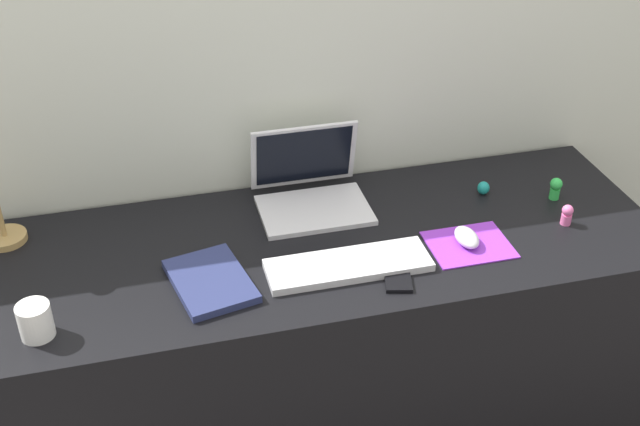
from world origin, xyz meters
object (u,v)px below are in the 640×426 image
at_px(laptop, 310,185).
at_px(coffee_mug, 35,321).
at_px(keyboard, 348,265).
at_px(toy_figurine_teal, 483,188).
at_px(notebook_pad, 211,281).
at_px(mouse, 467,237).
at_px(toy_figurine_green, 556,188).
at_px(toy_figurine_pink, 567,214).
at_px(cell_phone, 397,275).

xyz_separation_m(laptop, coffee_mug, (-0.72, -0.39, -0.01)).
relative_size(keyboard, toy_figurine_teal, 10.73).
xyz_separation_m(laptop, notebook_pad, (-0.32, -0.30, -0.04)).
xyz_separation_m(mouse, coffee_mug, (-1.06, -0.09, 0.02)).
relative_size(coffee_mug, toy_figurine_green, 1.28).
xyz_separation_m(laptop, mouse, (0.34, -0.30, -0.03)).
relative_size(laptop, coffee_mug, 3.62).
relative_size(laptop, notebook_pad, 1.25).
height_order(mouse, toy_figurine_green, toy_figurine_green).
bearing_deg(coffee_mug, toy_figurine_pink, 4.78).
bearing_deg(coffee_mug, toy_figurine_teal, 14.50).
bearing_deg(keyboard, toy_figurine_teal, 27.61).
bearing_deg(coffee_mug, laptop, 28.64).
height_order(laptop, coffee_mug, laptop).
bearing_deg(toy_figurine_pink, cell_phone, -167.86).
bearing_deg(toy_figurine_green, cell_phone, -156.68).
relative_size(toy_figurine_green, toy_figurine_teal, 1.69).
bearing_deg(toy_figurine_pink, toy_figurine_teal, 127.29).
height_order(laptop, toy_figurine_teal, laptop).
distance_m(mouse, toy_figurine_green, 0.36).
height_order(cell_phone, toy_figurine_teal, toy_figurine_teal).
height_order(laptop, notebook_pad, laptop).
bearing_deg(cell_phone, notebook_pad, -176.77).
height_order(notebook_pad, coffee_mug, coffee_mug).
relative_size(cell_phone, toy_figurine_green, 1.98).
bearing_deg(toy_figurine_green, laptop, 167.21).
relative_size(cell_phone, toy_figurine_teal, 3.35).
height_order(toy_figurine_green, toy_figurine_pink, toy_figurine_green).
bearing_deg(toy_figurine_teal, toy_figurine_pink, -52.71).
xyz_separation_m(keyboard, coffee_mug, (-0.74, -0.07, 0.03)).
distance_m(laptop, cell_phone, 0.41).
relative_size(cell_phone, notebook_pad, 0.53).
distance_m(coffee_mug, toy_figurine_green, 1.41).
xyz_separation_m(coffee_mug, toy_figurine_green, (1.39, 0.24, -0.01)).
distance_m(laptop, toy_figurine_green, 0.69).
xyz_separation_m(mouse, toy_figurine_pink, (0.30, 0.02, 0.01)).
bearing_deg(coffee_mug, toy_figurine_green, 9.75).
bearing_deg(toy_figurine_pink, notebook_pad, -178.44).
bearing_deg(keyboard, toy_figurine_green, 14.79).
relative_size(cell_phone, coffee_mug, 1.54).
distance_m(mouse, coffee_mug, 1.07).
distance_m(toy_figurine_green, toy_figurine_pink, 0.13).
distance_m(coffee_mug, toy_figurine_pink, 1.36).
bearing_deg(notebook_pad, toy_figurine_teal, 3.57).
bearing_deg(laptop, notebook_pad, -136.52).
bearing_deg(cell_phone, toy_figurine_pink, 26.11).
xyz_separation_m(toy_figurine_green, toy_figurine_pink, (-0.03, -0.13, -0.01)).
xyz_separation_m(keyboard, cell_phone, (0.11, -0.06, -0.01)).
xyz_separation_m(notebook_pad, toy_figurine_pink, (0.96, 0.03, 0.02)).
distance_m(mouse, toy_figurine_teal, 0.26).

